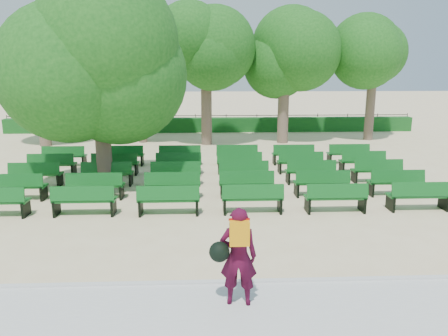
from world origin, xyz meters
name	(u,v)px	position (x,y,z in m)	size (l,w,h in m)	color
ground	(217,193)	(0.00, 0.00, 0.00)	(120.00, 120.00, 0.00)	beige
paving	(229,317)	(0.00, -7.40, 0.03)	(30.00, 2.20, 0.06)	silver
curb	(226,283)	(0.00, -6.25, 0.05)	(30.00, 0.12, 0.10)	silver
hedge	(211,125)	(0.00, 14.00, 0.45)	(26.00, 0.70, 0.90)	#16561C
fence	(211,131)	(0.00, 14.40, 0.00)	(26.00, 0.10, 1.02)	black
tree_line	(212,142)	(0.00, 10.00, 0.00)	(21.80, 6.80, 7.04)	#20631A
bench_array	(210,182)	(-0.23, 1.19, 0.09)	(1.79, 0.68, 1.11)	#0F5A1B
tree_among	(98,65)	(-3.90, 1.11, 4.16)	(4.63, 4.63, 6.27)	brown
person	(237,255)	(0.15, -7.01, 0.97)	(0.84, 0.52, 1.76)	#400921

